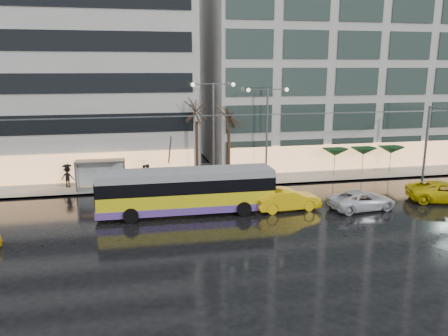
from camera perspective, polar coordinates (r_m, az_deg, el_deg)
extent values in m
plane|color=black|center=(29.93, -1.52, -7.47)|extent=(140.00, 140.00, 0.00)
cube|color=gray|center=(43.44, -2.08, -0.85)|extent=(80.00, 10.00, 0.15)
cube|color=slate|center=(38.72, -0.89, -2.57)|extent=(80.00, 0.10, 0.15)
cube|color=#A4A29D|center=(47.99, -25.56, 12.58)|extent=(34.00, 14.00, 22.00)
cube|color=#A4A29D|center=(52.38, 16.19, 14.89)|extent=(32.00, 14.00, 25.00)
cube|color=yellow|center=(32.02, -4.90, -4.05)|extent=(12.64, 2.75, 1.58)
cube|color=#5D3C98|center=(32.18, -4.88, -4.95)|extent=(12.68, 2.79, 0.53)
cube|color=black|center=(31.70, -4.94, -2.05)|extent=(12.66, 2.77, 0.95)
cube|color=gray|center=(31.52, -4.96, -0.76)|extent=(12.64, 2.75, 0.53)
cube|color=black|center=(32.96, 6.10, -1.78)|extent=(0.09, 2.42, 1.37)
cube|color=black|center=(31.77, -16.39, -2.81)|extent=(0.09, 2.42, 1.37)
cylinder|color=black|center=(34.04, 1.61, -3.99)|extent=(1.05, 0.38, 1.05)
cylinder|color=black|center=(31.59, 2.63, -5.36)|extent=(1.05, 0.38, 1.05)
cylinder|color=black|center=(33.32, -11.99, -4.66)|extent=(1.05, 0.38, 1.05)
cylinder|color=black|center=(30.82, -12.07, -6.12)|extent=(1.05, 0.38, 1.05)
cylinder|color=#595B60|center=(32.09, -7.07, 2.22)|extent=(0.10, 3.91, 2.77)
cylinder|color=#595B60|center=(32.60, -7.13, 2.39)|extent=(0.10, 3.91, 2.77)
cylinder|color=#595B60|center=(45.49, 24.88, 2.97)|extent=(0.24, 0.24, 7.00)
cube|color=#595B60|center=(43.12, 27.26, 6.82)|extent=(0.10, 5.00, 0.10)
cylinder|color=#595B60|center=(34.08, -1.58, 6.82)|extent=(42.00, 0.04, 0.04)
cylinder|color=#595B60|center=(34.57, -1.73, 6.90)|extent=(42.00, 0.04, 0.04)
cube|color=#595B60|center=(39.08, -15.88, 0.88)|extent=(4.20, 1.60, 0.12)
cube|color=silver|center=(40.03, -15.70, -0.66)|extent=(4.00, 0.05, 2.20)
cube|color=white|center=(39.57, -18.73, -1.02)|extent=(0.10, 1.40, 2.20)
cylinder|color=#595B60|center=(38.89, -18.78, -1.27)|extent=(0.10, 0.10, 2.40)
cylinder|color=#595B60|center=(40.24, -18.54, -0.78)|extent=(0.10, 0.10, 2.40)
cylinder|color=#595B60|center=(38.56, -12.88, -1.02)|extent=(0.10, 0.10, 2.40)
cylinder|color=#595B60|center=(39.92, -12.84, -0.54)|extent=(0.10, 0.10, 2.40)
cylinder|color=#595B60|center=(39.46, -1.38, 4.51)|extent=(0.18, 0.18, 9.00)
cylinder|color=#595B60|center=(38.91, -2.74, 10.89)|extent=(1.80, 0.10, 0.10)
cylinder|color=#595B60|center=(39.22, -0.09, 10.93)|extent=(1.80, 0.10, 0.10)
sphere|color=#FFF2CC|center=(38.79, -4.08, 10.80)|extent=(0.36, 0.36, 0.36)
sphere|color=#FFF2CC|center=(39.41, 1.21, 10.86)|extent=(0.36, 0.36, 0.36)
cylinder|color=#595B60|center=(40.65, 5.60, 4.35)|extent=(0.18, 0.18, 8.50)
cylinder|color=#595B60|center=(39.99, 4.48, 10.21)|extent=(1.80, 0.10, 0.10)
cylinder|color=#595B60|center=(40.51, 6.97, 10.19)|extent=(1.80, 0.10, 0.10)
sphere|color=#FFF2CC|center=(39.75, 3.21, 10.14)|extent=(0.36, 0.36, 0.36)
sphere|color=#FFF2CC|center=(40.80, 8.19, 10.10)|extent=(0.36, 0.36, 0.36)
cylinder|color=black|center=(39.71, -3.55, 2.06)|extent=(0.28, 0.28, 5.60)
cylinder|color=black|center=(40.48, 0.63, 1.79)|extent=(0.28, 0.28, 4.90)
cylinder|color=#595B60|center=(43.92, 14.21, 0.48)|extent=(0.06, 0.06, 2.20)
cone|color=#0E3317|center=(43.68, 14.30, 2.01)|extent=(2.50, 2.50, 0.70)
cylinder|color=#595B60|center=(45.28, 17.64, 0.63)|extent=(0.06, 0.06, 2.20)
cone|color=#0E3317|center=(45.05, 17.75, 2.12)|extent=(2.50, 2.50, 0.70)
cylinder|color=#595B60|center=(46.80, 20.86, 0.77)|extent=(0.06, 0.06, 2.20)
cone|color=#0E3317|center=(46.57, 20.98, 2.22)|extent=(2.50, 2.50, 0.70)
imported|color=yellow|center=(33.12, 8.27, -4.07)|extent=(5.11, 2.11, 1.64)
imported|color=#D8C30B|center=(39.01, 26.92, -2.79)|extent=(6.32, 4.29, 1.61)
imported|color=silver|center=(34.57, 17.56, -4.02)|extent=(5.34, 2.90, 1.42)
imported|color=black|center=(40.38, -10.36, -0.76)|extent=(0.73, 0.61, 1.72)
imported|color=#CC4472|center=(40.18, -10.41, 0.47)|extent=(1.24, 1.25, 0.88)
imported|color=black|center=(39.75, -10.00, -0.84)|extent=(1.16, 1.08, 1.89)
imported|color=black|center=(40.81, -19.74, -1.11)|extent=(1.29, 0.90, 1.82)
imported|color=black|center=(40.63, -19.83, 0.04)|extent=(0.97, 0.97, 0.72)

